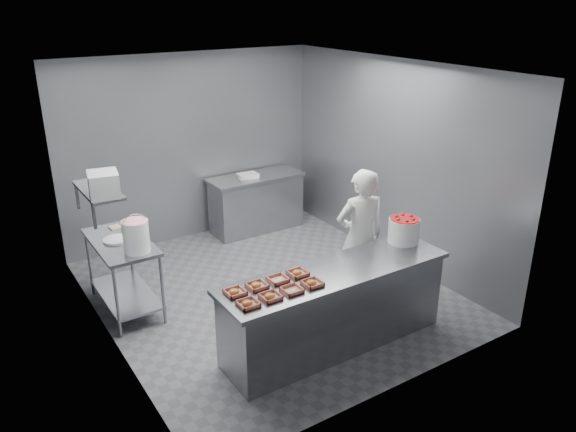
{
  "coord_description": "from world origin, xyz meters",
  "views": [
    {
      "loc": [
        -3.23,
        -5.43,
        3.57
      ],
      "look_at": [
        0.15,
        -0.2,
        1.09
      ],
      "focal_mm": 35.0,
      "sensor_mm": 36.0,
      "label": 1
    }
  ],
  "objects_px": {
    "prep_table": "(123,264)",
    "appliance": "(104,184)",
    "glaze_bucket": "(136,235)",
    "back_counter": "(256,203)",
    "tray_5": "(257,285)",
    "tray_4": "(235,292)",
    "tray_2": "(292,290)",
    "strawberry_tub": "(404,229)",
    "service_counter": "(335,308)",
    "tray_0": "(248,304)",
    "tray_3": "(312,283)",
    "tray_6": "(278,279)",
    "tray_1": "(270,296)",
    "worker": "(360,237)",
    "tray_7": "(298,273)"
  },
  "relations": [
    {
      "from": "back_counter",
      "to": "tray_7",
      "type": "distance_m",
      "value": 3.41
    },
    {
      "from": "prep_table",
      "to": "appliance",
      "type": "height_order",
      "value": "appliance"
    },
    {
      "from": "back_counter",
      "to": "tray_1",
      "type": "relative_size",
      "value": 8.01
    },
    {
      "from": "back_counter",
      "to": "tray_0",
      "type": "distance_m",
      "value": 3.96
    },
    {
      "from": "tray_0",
      "to": "tray_5",
      "type": "bearing_deg",
      "value": 46.72
    },
    {
      "from": "tray_4",
      "to": "tray_0",
      "type": "bearing_deg",
      "value": -90.0
    },
    {
      "from": "tray_3",
      "to": "tray_6",
      "type": "relative_size",
      "value": 1.0
    },
    {
      "from": "tray_2",
      "to": "glaze_bucket",
      "type": "distance_m",
      "value": 1.94
    },
    {
      "from": "tray_2",
      "to": "tray_7",
      "type": "bearing_deg",
      "value": 47.08
    },
    {
      "from": "service_counter",
      "to": "tray_0",
      "type": "height_order",
      "value": "tray_0"
    },
    {
      "from": "tray_2",
      "to": "tray_5",
      "type": "relative_size",
      "value": 1.0
    },
    {
      "from": "tray_5",
      "to": "glaze_bucket",
      "type": "height_order",
      "value": "glaze_bucket"
    },
    {
      "from": "tray_7",
      "to": "worker",
      "type": "height_order",
      "value": "worker"
    },
    {
      "from": "tray_6",
      "to": "tray_0",
      "type": "bearing_deg",
      "value": -152.18
    },
    {
      "from": "service_counter",
      "to": "tray_4",
      "type": "relative_size",
      "value": 13.88
    },
    {
      "from": "glaze_bucket",
      "to": "back_counter",
      "type": "bearing_deg",
      "value": 34.33
    },
    {
      "from": "strawberry_tub",
      "to": "appliance",
      "type": "height_order",
      "value": "appliance"
    },
    {
      "from": "prep_table",
      "to": "glaze_bucket",
      "type": "height_order",
      "value": "glaze_bucket"
    },
    {
      "from": "tray_2",
      "to": "tray_6",
      "type": "relative_size",
      "value": 1.0
    },
    {
      "from": "tray_5",
      "to": "worker",
      "type": "distance_m",
      "value": 1.76
    },
    {
      "from": "tray_0",
      "to": "appliance",
      "type": "bearing_deg",
      "value": 111.33
    },
    {
      "from": "tray_7",
      "to": "back_counter",
      "type": "bearing_deg",
      "value": 67.49
    },
    {
      "from": "tray_4",
      "to": "tray_5",
      "type": "distance_m",
      "value": 0.24
    },
    {
      "from": "tray_1",
      "to": "tray_4",
      "type": "distance_m",
      "value": 0.35
    },
    {
      "from": "tray_0",
      "to": "strawberry_tub",
      "type": "distance_m",
      "value": 2.22
    },
    {
      "from": "tray_1",
      "to": "worker",
      "type": "bearing_deg",
      "value": 23.28
    },
    {
      "from": "tray_0",
      "to": "glaze_bucket",
      "type": "distance_m",
      "value": 1.76
    },
    {
      "from": "tray_6",
      "to": "tray_4",
      "type": "bearing_deg",
      "value": -180.0
    },
    {
      "from": "prep_table",
      "to": "tray_4",
      "type": "height_order",
      "value": "tray_4"
    },
    {
      "from": "tray_2",
      "to": "appliance",
      "type": "distance_m",
      "value": 2.3
    },
    {
      "from": "prep_table",
      "to": "appliance",
      "type": "relative_size",
      "value": 3.46
    },
    {
      "from": "tray_4",
      "to": "glaze_bucket",
      "type": "distance_m",
      "value": 1.51
    },
    {
      "from": "tray_6",
      "to": "strawberry_tub",
      "type": "distance_m",
      "value": 1.72
    },
    {
      "from": "back_counter",
      "to": "tray_0",
      "type": "bearing_deg",
      "value": -120.81
    },
    {
      "from": "tray_0",
      "to": "tray_4",
      "type": "bearing_deg",
      "value": 90.0
    },
    {
      "from": "worker",
      "to": "appliance",
      "type": "distance_m",
      "value": 2.97
    },
    {
      "from": "tray_4",
      "to": "strawberry_tub",
      "type": "height_order",
      "value": "strawberry_tub"
    },
    {
      "from": "tray_6",
      "to": "appliance",
      "type": "distance_m",
      "value": 2.1
    },
    {
      "from": "tray_0",
      "to": "glaze_bucket",
      "type": "xyz_separation_m",
      "value": [
        -0.46,
        1.69,
        0.17
      ]
    },
    {
      "from": "tray_4",
      "to": "worker",
      "type": "height_order",
      "value": "worker"
    },
    {
      "from": "service_counter",
      "to": "appliance",
      "type": "distance_m",
      "value": 2.77
    },
    {
      "from": "tray_3",
      "to": "appliance",
      "type": "distance_m",
      "value": 2.43
    },
    {
      "from": "tray_4",
      "to": "tray_2",
      "type": "bearing_deg",
      "value": -27.82
    },
    {
      "from": "tray_3",
      "to": "back_counter",
      "type": "bearing_deg",
      "value": 69.03
    },
    {
      "from": "tray_6",
      "to": "strawberry_tub",
      "type": "relative_size",
      "value": 0.53
    },
    {
      "from": "worker",
      "to": "appliance",
      "type": "xyz_separation_m",
      "value": [
        -2.64,
        1.08,
        0.84
      ]
    },
    {
      "from": "service_counter",
      "to": "tray_3",
      "type": "relative_size",
      "value": 13.88
    },
    {
      "from": "tray_5",
      "to": "tray_6",
      "type": "height_order",
      "value": "tray_5"
    },
    {
      "from": "tray_3",
      "to": "tray_7",
      "type": "distance_m",
      "value": 0.25
    },
    {
      "from": "glaze_bucket",
      "to": "appliance",
      "type": "bearing_deg",
      "value": 153.95
    }
  ]
}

